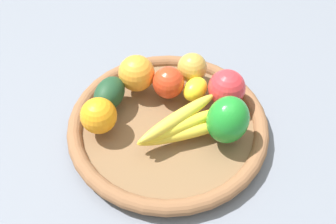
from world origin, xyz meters
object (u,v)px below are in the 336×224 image
bell_pepper (228,120)px  apple_0 (167,83)px  banana_bunch (181,125)px  orange_0 (99,116)px  orange_1 (137,73)px  apple_2 (227,88)px  avocado (109,94)px  lemon_0 (195,89)px  apple_1 (192,68)px

bell_pepper → apple_0: 0.17m
apple_0 → banana_bunch: bearing=-74.6°
banana_bunch → apple_0: bearing=105.4°
banana_bunch → orange_0: orange_0 is taller
banana_bunch → orange_0: 0.16m
orange_1 → banana_bunch: orange_1 is taller
apple_2 → avocado: 0.25m
lemon_0 → orange_0: (-0.19, -0.09, 0.01)m
apple_2 → orange_0: bearing=-163.3°
lemon_0 → orange_0: orange_0 is taller
bell_pepper → apple_2: bearing=-142.4°
bell_pepper → orange_0: bell_pepper is taller
orange_1 → banana_bunch: size_ratio=0.42×
apple_1 → avocado: bearing=-155.8°
apple_1 → orange_1: bearing=-167.6°
banana_bunch → avocado: (-0.15, 0.08, 0.00)m
orange_0 → apple_1: bearing=37.9°
banana_bunch → bell_pepper: bearing=-3.1°
orange_0 → apple_0: orange_0 is taller
lemon_0 → orange_1: 0.13m
apple_1 → apple_0: bearing=-138.5°
banana_bunch → avocado: size_ratio=2.17×
orange_1 → apple_0: (0.07, -0.02, -0.01)m
lemon_0 → apple_0: (-0.06, 0.01, 0.01)m
orange_0 → apple_0: 0.16m
banana_bunch → avocado: 0.17m
apple_2 → bell_pepper: bearing=-94.6°
orange_1 → bell_pepper: size_ratio=0.80×
orange_1 → apple_1: (0.12, 0.03, -0.01)m
banana_bunch → apple_2: bearing=43.7°
orange_0 → lemon_0: bearing=24.6°
lemon_0 → apple_1: 0.06m
banana_bunch → apple_2: (0.10, 0.09, 0.01)m
banana_bunch → apple_0: size_ratio=2.74×
bell_pepper → orange_0: bearing=-51.9°
avocado → apple_2: bearing=2.4°
orange_1 → apple_1: 0.12m
bell_pepper → lemon_0: bearing=-109.9°
bell_pepper → apple_0: (-0.12, 0.11, -0.02)m
apple_1 → bell_pepper: bell_pepper is taller
banana_bunch → apple_2: size_ratio=2.41×
bell_pepper → banana_bunch: bearing=-50.9°
banana_bunch → apple_1: bearing=81.1°
orange_1 → apple_0: 0.07m
lemon_0 → avocado: 0.18m
lemon_0 → orange_1: orange_1 is taller
apple_2 → bell_pepper: (-0.01, -0.10, 0.01)m
bell_pepper → orange_0: size_ratio=1.36×
orange_0 → orange_1: bearing=60.9°
lemon_0 → apple_2: apple_2 is taller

